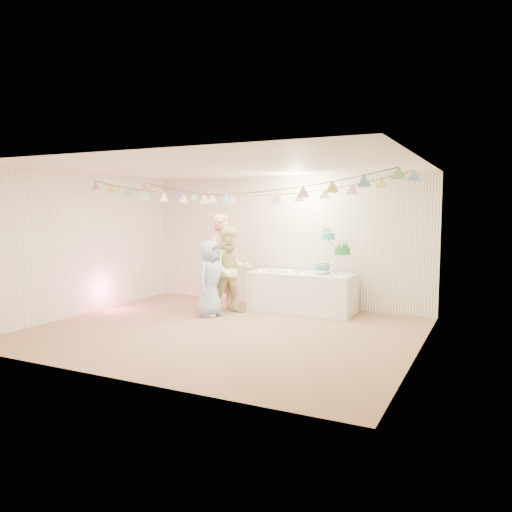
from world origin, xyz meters
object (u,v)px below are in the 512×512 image
at_px(cake_stand, 331,252).
at_px(person_adult_a, 223,263).
at_px(person_adult_b, 231,270).
at_px(table, 302,292).
at_px(person_child, 210,278).

height_order(cake_stand, person_adult_a, person_adult_a).
bearing_deg(person_adult_b, table, -10.08).
relative_size(table, person_child, 1.43).
distance_m(cake_stand, person_child, 2.28).
relative_size(table, person_adult_a, 1.07).
height_order(cake_stand, person_child, cake_stand).
distance_m(person_adult_a, person_child, 0.55).
height_order(table, cake_stand, cake_stand).
bearing_deg(cake_stand, person_child, -148.47).
bearing_deg(table, person_adult_b, -146.92).
bearing_deg(person_adult_a, cake_stand, -53.05).
xyz_separation_m(person_adult_b, person_child, (-0.23, -0.39, -0.12)).
relative_size(table, person_adult_b, 1.22).
bearing_deg(cake_stand, person_adult_b, -154.95).
distance_m(table, person_adult_b, 1.41).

